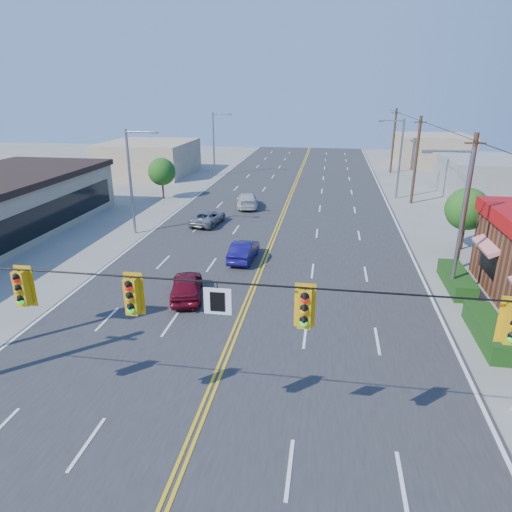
# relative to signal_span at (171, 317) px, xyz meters

# --- Properties ---
(ground) EXTENTS (160.00, 160.00, 0.00)m
(ground) POSITION_rel_signal_span_xyz_m (0.12, 0.00, -4.89)
(ground) COLOR gray
(ground) RESTS_ON ground
(road) EXTENTS (20.00, 120.00, 0.06)m
(road) POSITION_rel_signal_span_xyz_m (0.12, 20.00, -4.86)
(road) COLOR #2D2D30
(road) RESTS_ON ground
(signal_span) EXTENTS (24.32, 0.34, 9.00)m
(signal_span) POSITION_rel_signal_span_xyz_m (0.00, 0.00, 0.00)
(signal_span) COLOR #47301E
(signal_span) RESTS_ON ground
(streetlight_se) EXTENTS (2.55, 0.25, 8.00)m
(streetlight_se) POSITION_rel_signal_span_xyz_m (10.91, 14.00, -0.37)
(streetlight_se) COLOR gray
(streetlight_se) RESTS_ON ground
(streetlight_ne) EXTENTS (2.55, 0.25, 8.00)m
(streetlight_ne) POSITION_rel_signal_span_xyz_m (10.91, 38.00, -0.37)
(streetlight_ne) COLOR gray
(streetlight_ne) RESTS_ON ground
(streetlight_sw) EXTENTS (2.55, 0.25, 8.00)m
(streetlight_sw) POSITION_rel_signal_span_xyz_m (-10.67, 22.00, -0.37)
(streetlight_sw) COLOR gray
(streetlight_sw) RESTS_ON ground
(streetlight_nw) EXTENTS (2.55, 0.25, 8.00)m
(streetlight_nw) POSITION_rel_signal_span_xyz_m (-10.67, 48.00, -0.37)
(streetlight_nw) COLOR gray
(streetlight_nw) RESTS_ON ground
(utility_pole_near) EXTENTS (0.28, 0.28, 8.40)m
(utility_pole_near) POSITION_rel_signal_span_xyz_m (12.32, 18.00, -0.69)
(utility_pole_near) COLOR #47301E
(utility_pole_near) RESTS_ON ground
(utility_pole_mid) EXTENTS (0.28, 0.28, 8.40)m
(utility_pole_mid) POSITION_rel_signal_span_xyz_m (12.32, 36.00, -0.69)
(utility_pole_mid) COLOR #47301E
(utility_pole_mid) RESTS_ON ground
(utility_pole_far) EXTENTS (0.28, 0.28, 8.40)m
(utility_pole_far) POSITION_rel_signal_span_xyz_m (12.32, 54.00, -0.69)
(utility_pole_far) COLOR #47301E
(utility_pole_far) RESTS_ON ground
(tree_kfc_rear) EXTENTS (2.94, 2.94, 4.41)m
(tree_kfc_rear) POSITION_rel_signal_span_xyz_m (13.62, 22.00, -1.95)
(tree_kfc_rear) COLOR #47301E
(tree_kfc_rear) RESTS_ON ground
(tree_west) EXTENTS (2.80, 2.80, 4.20)m
(tree_west) POSITION_rel_signal_span_xyz_m (-12.88, 34.00, -2.09)
(tree_west) COLOR #47301E
(tree_west) RESTS_ON ground
(bld_east_mid) EXTENTS (12.00, 10.00, 4.00)m
(bld_east_mid) POSITION_rel_signal_span_xyz_m (22.12, 40.00, -2.89)
(bld_east_mid) COLOR gray
(bld_east_mid) RESTS_ON ground
(bld_west_far) EXTENTS (11.00, 12.00, 4.20)m
(bld_west_far) POSITION_rel_signal_span_xyz_m (-19.88, 48.00, -2.79)
(bld_west_far) COLOR tan
(bld_west_far) RESTS_ON ground
(bld_east_far) EXTENTS (10.00, 10.00, 4.40)m
(bld_east_far) POSITION_rel_signal_span_xyz_m (19.12, 62.00, -2.69)
(bld_east_far) COLOR tan
(bld_east_far) RESTS_ON ground
(car_magenta) EXTENTS (2.61, 4.38, 1.40)m
(car_magenta) POSITION_rel_signal_span_xyz_m (-3.23, 11.08, -4.19)
(car_magenta) COLOR maroon
(car_magenta) RESTS_ON ground
(car_blue) EXTENTS (1.57, 4.02, 1.30)m
(car_blue) POSITION_rel_signal_span_xyz_m (-1.24, 17.28, -4.23)
(car_blue) COLOR #130F58
(car_blue) RESTS_ON ground
(car_white) EXTENTS (2.84, 5.02, 1.37)m
(car_white) POSITION_rel_signal_span_xyz_m (-3.58, 31.56, -4.20)
(car_white) COLOR silver
(car_white) RESTS_ON ground
(car_silver) EXTENTS (2.49, 4.48, 1.19)m
(car_silver) POSITION_rel_signal_span_xyz_m (-5.76, 25.16, -4.29)
(car_silver) COLOR #96969A
(car_silver) RESTS_ON ground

